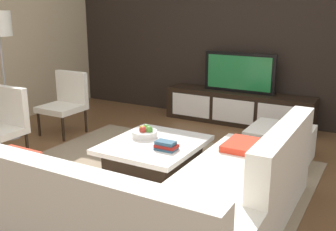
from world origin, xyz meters
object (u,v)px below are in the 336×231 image
object	(u,v)px
fruit_bowl	(145,133)
coffee_table	(154,158)
accent_chair_near	(2,120)
sectional_couch	(155,202)
media_console	(238,108)
accent_chair_far	(66,99)
book_stack	(166,146)
television	(239,73)
ottoman	(280,145)

from	to	relation	value
fruit_bowl	coffee_table	bearing A→B (deg)	-29.74
coffee_table	accent_chair_near	size ratio (longest dim) A/B	1.21
sectional_couch	fruit_bowl	distance (m)	1.34
media_console	accent_chair_near	distance (m)	3.36
media_console	accent_chair_near	bearing A→B (deg)	-123.77
media_console	accent_chair_far	distance (m)	2.56
accent_chair_near	book_stack	world-z (taller)	accent_chair_near
accent_chair_far	book_stack	distance (m)	2.25
sectional_couch	coffee_table	world-z (taller)	sectional_couch
fruit_bowl	book_stack	bearing A→B (deg)	-29.53
television	accent_chair_near	bearing A→B (deg)	-123.77
sectional_couch	coffee_table	distance (m)	1.15
media_console	sectional_couch	size ratio (longest dim) A/B	0.96
television	fruit_bowl	bearing A→B (deg)	-97.21
sectional_couch	coffee_table	size ratio (longest dim) A/B	2.25
media_console	coffee_table	bearing A→B (deg)	-92.49
television	accent_chair_far	bearing A→B (deg)	-140.88
sectional_couch	accent_chair_far	bearing A→B (deg)	146.29
fruit_bowl	accent_chair_far	distance (m)	1.80
media_console	accent_chair_near	world-z (taller)	accent_chair_near
sectional_couch	book_stack	xyz separation A→B (m)	(-0.39, 0.85, 0.13)
accent_chair_far	coffee_table	bearing A→B (deg)	-21.43
media_console	television	bearing A→B (deg)	90.00
television	accent_chair_far	world-z (taller)	television
television	accent_chair_far	distance (m)	2.57
accent_chair_far	media_console	bearing A→B (deg)	37.70
accent_chair_near	television	bearing A→B (deg)	61.76
coffee_table	accent_chair_near	world-z (taller)	accent_chair_near
accent_chair_near	fruit_bowl	size ratio (longest dim) A/B	3.11
accent_chair_near	ottoman	world-z (taller)	accent_chair_near
sectional_couch	accent_chair_far	size ratio (longest dim) A/B	2.73
television	sectional_couch	distance (m)	3.35
television	coffee_table	bearing A→B (deg)	-92.49
ottoman	fruit_bowl	size ratio (longest dim) A/B	2.50
fruit_bowl	book_stack	world-z (taller)	fruit_bowl
coffee_table	ottoman	xyz separation A→B (m)	(1.06, 1.09, -0.00)
coffee_table	book_stack	bearing A→B (deg)	-29.35
coffee_table	accent_chair_far	world-z (taller)	accent_chair_far
accent_chair_near	book_stack	size ratio (longest dim) A/B	3.98
television	book_stack	xyz separation A→B (m)	(0.12, -2.42, -0.38)
fruit_bowl	media_console	bearing A→B (deg)	82.79
sectional_couch	accent_chair_near	distance (m)	2.43
accent_chair_far	book_stack	bearing A→B (deg)	-22.47
media_console	fruit_bowl	world-z (taller)	fruit_bowl
coffee_table	accent_chair_far	bearing A→B (deg)	159.98
sectional_couch	accent_chair_near	world-z (taller)	accent_chair_near
fruit_bowl	accent_chair_near	bearing A→B (deg)	-159.50
sectional_couch	ottoman	world-z (taller)	sectional_couch
fruit_bowl	television	bearing A→B (deg)	82.79
media_console	fruit_bowl	xyz separation A→B (m)	(-0.28, -2.19, 0.18)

